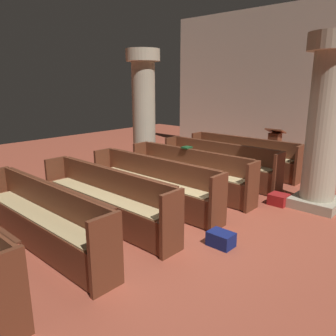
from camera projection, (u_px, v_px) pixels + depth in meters
The scene contains 14 objects.
ground_plane at pixel (175, 222), 5.59m from camera, with size 19.20×19.20×0.00m, color #9E4733.
back_wall at pixel (316, 84), 9.38m from camera, with size 10.00×0.16×4.50m, color beige.
pew_row_0 at pixel (243, 154), 8.51m from camera, with size 3.00×0.46×0.91m.
pew_row_1 at pixel (219, 161), 7.73m from camera, with size 3.00×0.46×0.91m.
pew_row_2 at pixel (189, 170), 6.94m from camera, with size 3.00×0.47×0.91m.
pew_row_3 at pixel (153, 182), 6.16m from camera, with size 3.00×0.46×0.91m.
pew_row_4 at pixel (105, 196), 5.37m from camera, with size 3.00×0.46×0.91m.
pew_row_5 at pixel (41, 215), 4.59m from camera, with size 3.00×0.47×0.91m.
pillar_aisle_side at pixel (325, 121), 5.86m from camera, with size 0.88×0.88×3.11m.
pillar_far_side at pixel (144, 108), 8.72m from camera, with size 0.88×0.88×3.11m.
lectern at pixel (274, 151), 9.10m from camera, with size 0.48×0.45×1.08m.
hymn_book at pixel (187, 147), 7.13m from camera, with size 0.17×0.20×0.03m, color #194723.
kneeler_box_navy at pixel (221, 239), 4.74m from camera, with size 0.36×0.26×0.21m, color navy.
kneeler_box_red at pixel (279, 199), 6.36m from camera, with size 0.33×0.31×0.21m, color maroon.
Camera 1 is at (3.39, -3.92, 2.29)m, focal length 35.36 mm.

